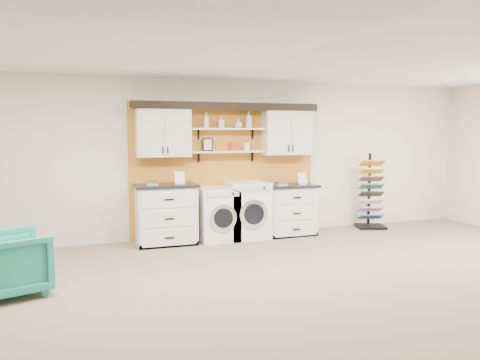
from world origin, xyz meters
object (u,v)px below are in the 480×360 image
object	(u,v)px
armchair	(10,264)
washer	(218,214)
dryer	(247,210)
sample_rack	(371,203)
base_cabinet_right	(289,210)
base_cabinet_left	(166,214)

from	to	relation	value
armchair	washer	bearing A→B (deg)	-77.73
washer	dryer	world-z (taller)	dryer
washer	sample_rack	xyz separation A→B (m)	(3.12, 0.03, 0.02)
base_cabinet_right	washer	world-z (taller)	base_cabinet_right
sample_rack	base_cabinet_left	bearing A→B (deg)	-162.11
base_cabinet_left	sample_rack	bearing A→B (deg)	0.44
base_cabinet_left	washer	size ratio (longest dim) A/B	1.12
armchair	dryer	bearing A→B (deg)	-81.79
base_cabinet_right	dryer	size ratio (longest dim) A/B	0.95
washer	dryer	distance (m)	0.54
washer	sample_rack	size ratio (longest dim) A/B	0.63
base_cabinet_right	sample_rack	xyz separation A→B (m)	(1.75, 0.03, 0.02)
base_cabinet_right	sample_rack	world-z (taller)	sample_rack
base_cabinet_left	dryer	world-z (taller)	base_cabinet_left
sample_rack	base_cabinet_right	bearing A→B (deg)	-161.55
base_cabinet_right	washer	bearing A→B (deg)	-179.86
washer	base_cabinet_left	bearing A→B (deg)	179.79
base_cabinet_left	dryer	bearing A→B (deg)	-0.13
washer	armchair	xyz separation A→B (m)	(-3.02, -1.86, -0.09)
washer	sample_rack	bearing A→B (deg)	0.63
base_cabinet_right	washer	size ratio (longest dim) A/B	1.03
base_cabinet_left	armchair	bearing A→B (deg)	-138.76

